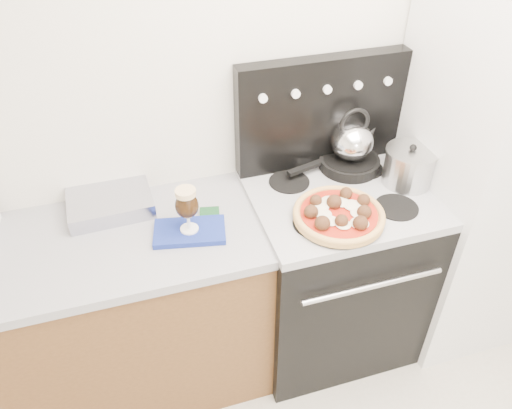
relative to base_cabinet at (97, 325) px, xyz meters
name	(u,v)px	position (x,y,z in m)	size (l,w,h in m)	color
room_shell	(475,297)	(1.02, -0.91, 0.82)	(3.52, 3.01, 2.52)	beige
base_cabinet	(97,325)	(0.00, 0.00, 0.00)	(1.45, 0.60, 0.86)	brown
countertop	(73,250)	(0.00, 0.00, 0.45)	(1.48, 0.63, 0.04)	#9A9AA2
stove_body	(331,274)	(1.10, -0.02, 0.01)	(0.76, 0.65, 0.88)	black
cooktop	(340,198)	(1.10, -0.02, 0.47)	(0.76, 0.65, 0.04)	#ADADB2
backguard	(320,113)	(1.10, 0.25, 0.74)	(0.76, 0.08, 0.50)	black
fridge	(486,165)	(1.80, -0.05, 0.52)	(0.64, 0.68, 1.90)	silver
foil_sheet	(110,203)	(0.16, 0.18, 0.50)	(0.34, 0.25, 0.07)	silver
oven_mitt	(190,232)	(0.44, -0.06, 0.48)	(0.28, 0.16, 0.02)	navy
beer_glass	(187,210)	(0.44, -0.06, 0.59)	(0.09, 0.09, 0.19)	black
pizza_pan	(338,219)	(1.02, -0.18, 0.50)	(0.34, 0.34, 0.01)	black
pizza	(339,213)	(1.02, -0.18, 0.53)	(0.36, 0.36, 0.05)	#EBA34F
skillet	(349,163)	(1.23, 0.16, 0.51)	(0.27, 0.27, 0.05)	black
tea_kettle	(353,138)	(1.23, 0.16, 0.64)	(0.19, 0.19, 0.21)	white
stock_pot	(409,167)	(1.42, -0.02, 0.57)	(0.21, 0.21, 0.15)	#B3B3B3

